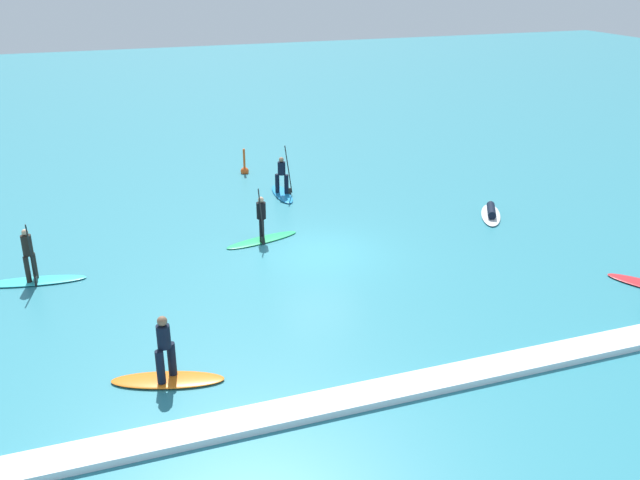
# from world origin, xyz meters

# --- Properties ---
(ground_plane) EXTENTS (120.00, 120.00, 0.00)m
(ground_plane) POSITION_xyz_m (0.00, 0.00, 0.00)
(ground_plane) COLOR teal
(ground_plane) RESTS_ON ground
(surfer_on_teal_board) EXTENTS (3.32, 1.19, 2.12)m
(surfer_on_teal_board) POSITION_xyz_m (-9.36, 0.86, 0.41)
(surfer_on_teal_board) COLOR #33C6CC
(surfer_on_teal_board) RESTS_ON ground_plane
(surfer_on_green_board) EXTENTS (2.96, 1.39, 2.08)m
(surfer_on_green_board) POSITION_xyz_m (-1.60, 1.78, 0.47)
(surfer_on_green_board) COLOR #23B266
(surfer_on_green_board) RESTS_ON ground_plane
(surfer_on_orange_board) EXTENTS (2.86, 1.56, 1.80)m
(surfer_on_orange_board) POSITION_xyz_m (-6.14, -6.17, 0.42)
(surfer_on_orange_board) COLOR orange
(surfer_on_orange_board) RESTS_ON ground_plane
(surfer_on_blue_board) EXTENTS (0.81, 2.66, 2.22)m
(surfer_on_blue_board) POSITION_xyz_m (0.59, 6.53, 0.42)
(surfer_on_blue_board) COLOR #1E8CD1
(surfer_on_blue_board) RESTS_ON ground_plane
(surfer_on_white_board) EXTENTS (1.92, 2.60, 0.43)m
(surfer_on_white_board) POSITION_xyz_m (7.65, 1.22, 0.14)
(surfer_on_white_board) COLOR white
(surfer_on_white_board) RESTS_ON ground_plane
(marker_buoy) EXTENTS (0.39, 0.39, 1.28)m
(marker_buoy) POSITION_xyz_m (-0.17, 10.22, 0.19)
(marker_buoy) COLOR #E55119
(marker_buoy) RESTS_ON ground_plane
(wave_crest) EXTENTS (21.69, 0.90, 0.18)m
(wave_crest) POSITION_xyz_m (0.00, -8.45, 0.09)
(wave_crest) COLOR white
(wave_crest) RESTS_ON ground_plane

